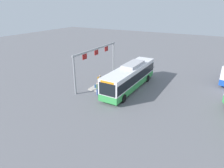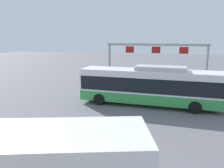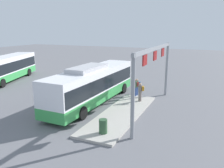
# 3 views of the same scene
# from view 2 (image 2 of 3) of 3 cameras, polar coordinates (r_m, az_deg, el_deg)

# --- Properties ---
(ground_plane) EXTENTS (120.00, 120.00, 0.00)m
(ground_plane) POSITION_cam_2_polar(r_m,az_deg,el_deg) (20.08, 9.24, -5.27)
(ground_plane) COLOR slate
(platform_curb) EXTENTS (10.00, 2.80, 0.16)m
(platform_curb) POSITION_cam_2_polar(r_m,az_deg,el_deg) (23.21, 14.36, -2.94)
(platform_curb) COLOR #B2ADA3
(platform_curb) RESTS_ON ground
(bus_main) EXTENTS (12.01, 2.92, 3.46)m
(bus_main) POSITION_cam_2_polar(r_m,az_deg,el_deg) (19.63, 9.44, -0.21)
(bus_main) COLOR green
(bus_main) RESTS_ON ground
(person_boarding) EXTENTS (0.43, 0.58, 1.67)m
(person_boarding) POSITION_cam_2_polar(r_m,az_deg,el_deg) (23.24, 0.38, -0.49)
(person_boarding) COLOR #334C8C
(person_boarding) RESTS_ON ground
(person_waiting_near) EXTENTS (0.43, 0.58, 1.67)m
(person_waiting_near) POSITION_cam_2_polar(r_m,az_deg,el_deg) (23.10, 2.61, -0.17)
(person_waiting_near) COLOR #334C8C
(person_waiting_near) RESTS_ON platform_curb
(person_waiting_mid) EXTENTS (0.42, 0.58, 1.67)m
(person_waiting_mid) POSITION_cam_2_polar(r_m,az_deg,el_deg) (23.73, 6.37, 0.09)
(person_waiting_mid) COLOR slate
(person_waiting_mid) RESTS_ON platform_curb
(platform_sign_gantry) EXTENTS (10.70, 0.24, 5.20)m
(platform_sign_gantry) POSITION_cam_2_polar(r_m,az_deg,el_deg) (24.67, 11.03, 6.91)
(platform_sign_gantry) COLOR gray
(platform_sign_gantry) RESTS_ON ground
(trash_bin) EXTENTS (0.52, 0.52, 0.90)m
(trash_bin) POSITION_cam_2_polar(r_m,az_deg,el_deg) (23.60, 23.74, -2.02)
(trash_bin) COLOR #2D5133
(trash_bin) RESTS_ON platform_curb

